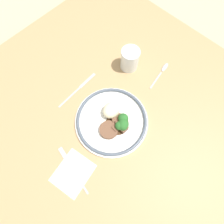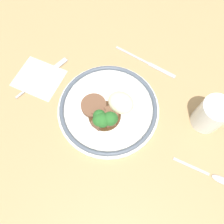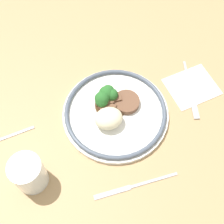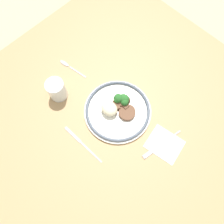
# 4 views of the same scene
# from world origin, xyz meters

# --- Properties ---
(ground_plane) EXTENTS (8.00, 8.00, 0.00)m
(ground_plane) POSITION_xyz_m (0.00, 0.00, 0.00)
(ground_plane) COLOR tan
(dining_table) EXTENTS (1.27, 1.27, 0.05)m
(dining_table) POSITION_xyz_m (0.00, 0.00, 0.02)
(dining_table) COLOR tan
(dining_table) RESTS_ON ground
(napkin) EXTENTS (0.16, 0.14, 0.00)m
(napkin) POSITION_xyz_m (-0.22, -0.04, 0.05)
(napkin) COLOR silver
(napkin) RESTS_ON dining_table
(plate) EXTENTS (0.29, 0.29, 0.06)m
(plate) POSITION_xyz_m (0.02, -0.02, 0.06)
(plate) COLOR white
(plate) RESTS_ON dining_table
(juice_glass) EXTENTS (0.08, 0.08, 0.10)m
(juice_glass) POSITION_xyz_m (0.26, 0.11, 0.09)
(juice_glass) COLOR orange
(juice_glass) RESTS_ON dining_table
(fork) EXTENTS (0.05, 0.19, 0.00)m
(fork) POSITION_xyz_m (-0.21, -0.02, 0.05)
(fork) COLOR #ADADB2
(fork) RESTS_ON napkin
(knife) EXTENTS (0.21, 0.02, 0.00)m
(knife) POSITION_xyz_m (0.02, 0.19, 0.05)
(knife) COLOR #ADADB2
(knife) RESTS_ON dining_table
(spoon) EXTENTS (0.16, 0.04, 0.01)m
(spoon) POSITION_xyz_m (0.34, -0.01, 0.05)
(spoon) COLOR #ADADB2
(spoon) RESTS_ON dining_table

